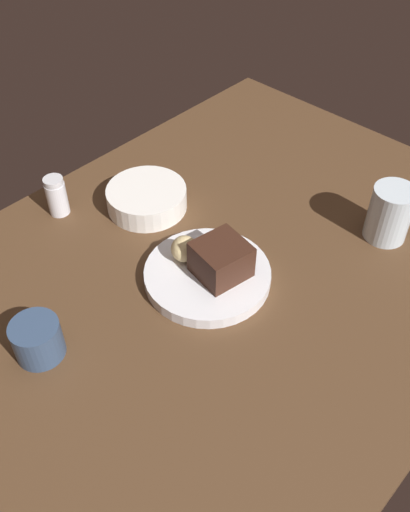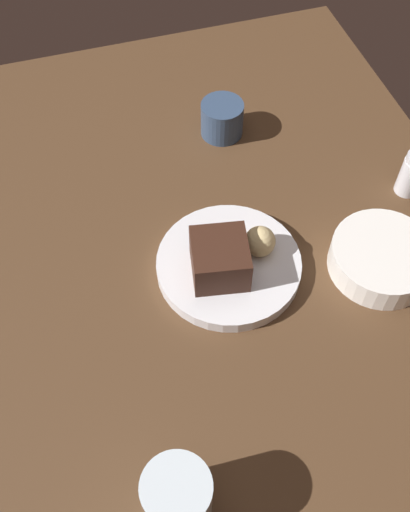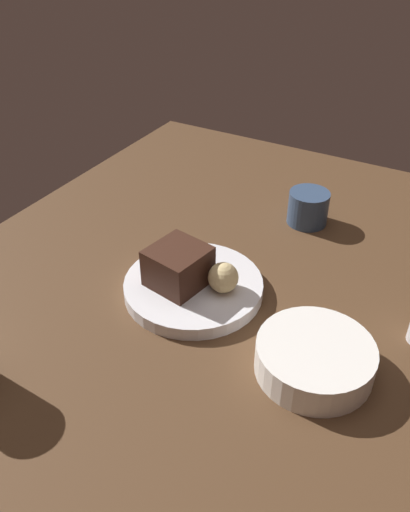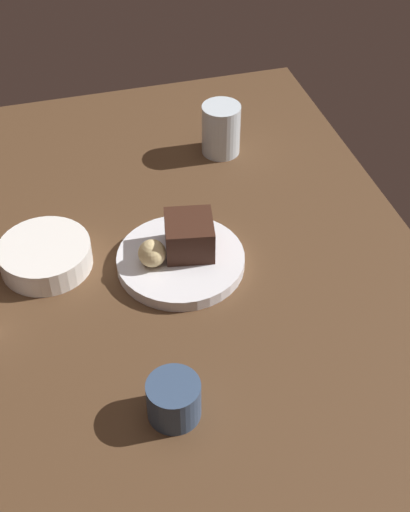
% 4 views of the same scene
% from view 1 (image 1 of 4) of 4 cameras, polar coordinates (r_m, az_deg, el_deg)
% --- Properties ---
extents(dining_table, '(1.20, 0.84, 0.03)m').
position_cam_1_polar(dining_table, '(0.98, 0.51, -2.77)').
color(dining_table, '#4C331E').
rests_on(dining_table, ground).
extents(dessert_plate, '(0.22, 0.22, 0.02)m').
position_cam_1_polar(dessert_plate, '(0.96, 0.31, -1.99)').
color(dessert_plate, silver).
rests_on(dessert_plate, dining_table).
extents(chocolate_cake_slice, '(0.10, 0.09, 0.06)m').
position_cam_1_polar(chocolate_cake_slice, '(0.93, 1.64, -0.35)').
color(chocolate_cake_slice, '#381E14').
rests_on(chocolate_cake_slice, dessert_plate).
extents(bread_roll, '(0.05, 0.05, 0.05)m').
position_cam_1_polar(bread_roll, '(0.96, -2.10, 0.74)').
color(bread_roll, '#DBC184').
rests_on(bread_roll, dessert_plate).
extents(salt_shaker, '(0.04, 0.04, 0.08)m').
position_cam_1_polar(salt_shaker, '(1.11, -14.81, 5.91)').
color(salt_shaker, silver).
rests_on(salt_shaker, dining_table).
extents(water_glass, '(0.08, 0.08, 0.10)m').
position_cam_1_polar(water_glass, '(1.06, 18.22, 4.12)').
color(water_glass, silver).
rests_on(water_glass, dining_table).
extents(side_bowl, '(0.15, 0.15, 0.04)m').
position_cam_1_polar(side_bowl, '(1.10, -5.92, 5.85)').
color(side_bowl, white).
rests_on(side_bowl, dining_table).
extents(coffee_cup, '(0.07, 0.07, 0.06)m').
position_cam_1_polar(coffee_cup, '(0.88, -16.63, -8.12)').
color(coffee_cup, '#334766').
rests_on(coffee_cup, dining_table).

